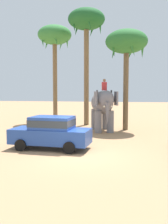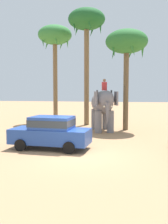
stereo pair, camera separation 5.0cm
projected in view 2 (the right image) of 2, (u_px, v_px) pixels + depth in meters
The scene contains 6 objects.
ground_plane at pixel (79, 156), 11.82m from camera, with size 120.00×120.00×0.00m, color tan.
car_sedan_foreground at pixel (51, 131), 13.28m from camera, with size 4.18×2.03×1.70m.
elephant_with_mahout at pixel (103, 105), 19.00m from camera, with size 2.51×4.02×3.88m.
palm_tree_behind_elephant at pixel (127, 44), 19.42m from camera, with size 3.20×3.20×7.67m.
palm_tree_near_hut at pixel (87, 24), 22.12m from camera, with size 3.20×3.20×10.11m.
palm_tree_left_of_road at pixel (55, 38), 24.30m from camera, with size 3.20×3.20×9.24m.
Camera 2 is at (2.44, -11.36, 3.01)m, focal length 41.01 mm.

